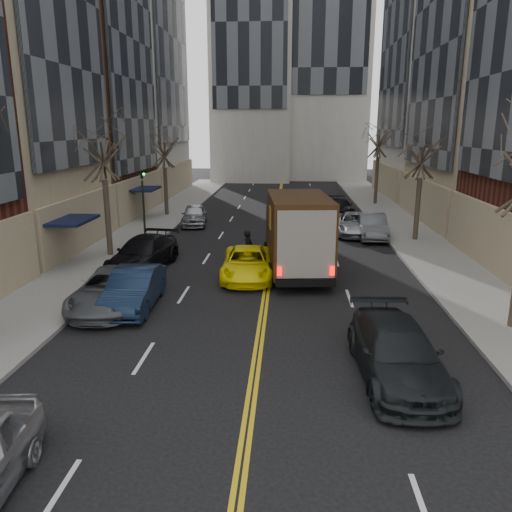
{
  "coord_description": "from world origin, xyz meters",
  "views": [
    {
      "loc": [
        0.89,
        -5.89,
        6.93
      ],
      "look_at": [
        -0.3,
        12.29,
        2.2
      ],
      "focal_mm": 35.0,
      "sensor_mm": 36.0,
      "label": 1
    }
  ],
  "objects": [
    {
      "name": "sidewalk_left",
      "position": [
        -9.0,
        27.0,
        0.07
      ],
      "size": [
        4.0,
        66.0,
        0.15
      ],
      "primitive_type": "cube",
      "color": "slate",
      "rests_on": "ground"
    },
    {
      "name": "sidewalk_right",
      "position": [
        9.0,
        27.0,
        0.07
      ],
      "size": [
        4.0,
        66.0,
        0.15
      ],
      "primitive_type": "cube",
      "color": "slate",
      "rests_on": "ground"
    },
    {
      "name": "tree_lf_mid",
      "position": [
        -8.8,
        20.0,
        6.6
      ],
      "size": [
        3.2,
        3.2,
        8.91
      ],
      "color": "#382D23",
      "rests_on": "sidewalk_left"
    },
    {
      "name": "tree_lf_far",
      "position": [
        -8.8,
        33.0,
        6.02
      ],
      "size": [
        3.2,
        3.2,
        8.12
      ],
      "color": "#382D23",
      "rests_on": "sidewalk_left"
    },
    {
      "name": "tree_rt_mid",
      "position": [
        8.8,
        25.0,
        6.17
      ],
      "size": [
        3.2,
        3.2,
        8.32
      ],
      "color": "#382D23",
      "rests_on": "sidewalk_right"
    },
    {
      "name": "tree_rt_far",
      "position": [
        8.8,
        40.0,
        6.74
      ],
      "size": [
        3.2,
        3.2,
        9.11
      ],
      "color": "#382D23",
      "rests_on": "sidewalk_right"
    },
    {
      "name": "traffic_signal",
      "position": [
        -7.39,
        22.0,
        2.82
      ],
      "size": [
        0.29,
        0.26,
        4.7
      ],
      "color": "black",
      "rests_on": "sidewalk_left"
    },
    {
      "name": "ups_truck",
      "position": [
        1.33,
        17.53,
        1.95
      ],
      "size": [
        3.41,
        7.27,
        3.86
      ],
      "rotation": [
        0.0,
        0.0,
        0.1
      ],
      "color": "black",
      "rests_on": "ground"
    },
    {
      "name": "observer_sedan",
      "position": [
        4.01,
        7.23,
        0.78
      ],
      "size": [
        2.43,
        5.47,
        1.56
      ],
      "rotation": [
        0.0,
        0.0,
        0.05
      ],
      "color": "black",
      "rests_on": "ground"
    },
    {
      "name": "taxi",
      "position": [
        -0.99,
        16.65,
        0.7
      ],
      "size": [
        2.56,
        5.15,
        1.4
      ],
      "primitive_type": "imported",
      "rotation": [
        0.0,
        0.0,
        0.05
      ],
      "color": "#FFEC0A",
      "rests_on": "ground"
    },
    {
      "name": "pedestrian",
      "position": [
        -1.09,
        18.41,
        0.96
      ],
      "size": [
        0.67,
        0.81,
        1.91
      ],
      "primitive_type": "imported",
      "rotation": [
        0.0,
        0.0,
        1.22
      ],
      "color": "black",
      "rests_on": "ground"
    },
    {
      "name": "parked_lf_b",
      "position": [
        -5.1,
        12.36,
        0.77
      ],
      "size": [
        1.83,
        4.76,
        1.55
      ],
      "primitive_type": "imported",
      "rotation": [
        0.0,
        0.0,
        0.04
      ],
      "color": "#0F1C31",
      "rests_on": "ground"
    },
    {
      "name": "parked_lf_c",
      "position": [
        -5.97,
        12.31,
        0.74
      ],
      "size": [
        2.75,
        5.48,
        1.49
      ],
      "primitive_type": "imported",
      "rotation": [
        0.0,
        0.0,
        0.05
      ],
      "color": "#4C5054",
      "rests_on": "ground"
    },
    {
      "name": "parked_lf_d",
      "position": [
        -6.3,
        17.79,
        0.8
      ],
      "size": [
        2.95,
        5.75,
        1.6
      ],
      "primitive_type": "imported",
      "rotation": [
        0.0,
        0.0,
        -0.13
      ],
      "color": "black",
      "rests_on": "ground"
    },
    {
      "name": "parked_lf_e",
      "position": [
        -5.89,
        29.38,
        0.74
      ],
      "size": [
        2.25,
        4.52,
        1.48
      ],
      "primitive_type": "imported",
      "rotation": [
        0.0,
        0.0,
        0.12
      ],
      "color": "#9FA0A6",
      "rests_on": "ground"
    },
    {
      "name": "parked_rt_a",
      "position": [
        6.26,
        25.8,
        0.77
      ],
      "size": [
        1.81,
        4.75,
        1.55
      ],
      "primitive_type": "imported",
      "rotation": [
        0.0,
        0.0,
        -0.04
      ],
      "color": "#53575C",
      "rests_on": "ground"
    },
    {
      "name": "parked_rt_b",
      "position": [
        5.28,
        26.86,
        0.71
      ],
      "size": [
        2.75,
        5.28,
        1.42
      ],
      "primitive_type": "imported",
      "rotation": [
        0.0,
        0.0,
        -0.08
      ],
      "color": "#A6A9AE",
      "rests_on": "ground"
    },
    {
      "name": "parked_rt_c",
      "position": [
        5.1,
        34.78,
        0.64
      ],
      "size": [
        2.19,
        4.56,
        1.28
      ],
      "primitive_type": "imported",
      "rotation": [
        0.0,
        0.0,
        0.09
      ],
      "color": "black",
      "rests_on": "ground"
    }
  ]
}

